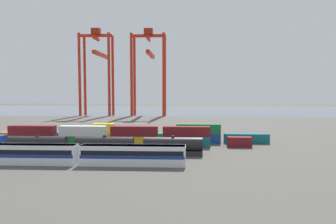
% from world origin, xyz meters
% --- Properties ---
extents(ground_plane, '(420.00, 420.00, 0.00)m').
position_xyz_m(ground_plane, '(0.00, 40.00, 0.00)').
color(ground_plane, '#4C4944').
extents(harbour_water, '(400.00, 110.00, 0.01)m').
position_xyz_m(harbour_water, '(0.00, 147.63, 0.00)').
color(harbour_water, slate).
rests_on(harbour_water, ground_plane).
extents(passenger_train, '(41.59, 3.14, 3.90)m').
position_xyz_m(passenger_train, '(-4.73, -19.61, 2.14)').
color(passenger_train, silver).
rests_on(passenger_train, ground_plane).
extents(freight_tank_row, '(43.89, 2.94, 4.40)m').
position_xyz_m(freight_tank_row, '(-2.11, -9.87, 2.08)').
color(freight_tank_row, '#232326').
rests_on(freight_tank_row, ground_plane).
extents(shipping_container_1, '(12.10, 2.44, 2.60)m').
position_xyz_m(shipping_container_1, '(-24.10, 1.16, 1.30)').
color(shipping_container_1, slate).
rests_on(shipping_container_1, ground_plane).
extents(shipping_container_2, '(12.10, 2.44, 2.60)m').
position_xyz_m(shipping_container_2, '(-24.10, 1.16, 3.90)').
color(shipping_container_2, maroon).
rests_on(shipping_container_2, shipping_container_1).
extents(shipping_container_3, '(12.10, 2.44, 2.60)m').
position_xyz_m(shipping_container_3, '(-10.60, 1.16, 1.30)').
color(shipping_container_3, '#197538').
rests_on(shipping_container_3, ground_plane).
extents(shipping_container_4, '(12.10, 2.44, 2.60)m').
position_xyz_m(shipping_container_4, '(-10.60, 1.16, 3.90)').
color(shipping_container_4, silver).
rests_on(shipping_container_4, shipping_container_3).
extents(shipping_container_5, '(12.10, 2.44, 2.60)m').
position_xyz_m(shipping_container_5, '(2.91, 1.16, 1.30)').
color(shipping_container_5, gold).
rests_on(shipping_container_5, ground_plane).
extents(shipping_container_6, '(12.10, 2.44, 2.60)m').
position_xyz_m(shipping_container_6, '(2.91, 1.16, 3.90)').
color(shipping_container_6, maroon).
rests_on(shipping_container_6, shipping_container_5).
extents(shipping_container_7, '(12.10, 2.44, 2.60)m').
position_xyz_m(shipping_container_7, '(16.41, 1.16, 1.30)').
color(shipping_container_7, '#146066').
rests_on(shipping_container_7, ground_plane).
extents(shipping_container_8, '(12.10, 2.44, 2.60)m').
position_xyz_m(shipping_container_8, '(16.41, 1.16, 3.90)').
color(shipping_container_8, maroon).
rests_on(shipping_container_8, shipping_container_7).
extents(shipping_container_9, '(6.04, 2.44, 2.60)m').
position_xyz_m(shipping_container_9, '(29.92, 1.16, 1.30)').
color(shipping_container_9, maroon).
rests_on(shipping_container_9, ground_plane).
extents(shipping_container_10, '(6.04, 2.44, 2.60)m').
position_xyz_m(shipping_container_10, '(-32.88, 7.18, 1.30)').
color(shipping_container_10, orange).
rests_on(shipping_container_10, ground_plane).
extents(shipping_container_11, '(6.04, 2.44, 2.60)m').
position_xyz_m(shipping_container_11, '(-19.73, 7.18, 1.30)').
color(shipping_container_11, '#1C4299').
rests_on(shipping_container_11, ground_plane).
extents(shipping_container_12, '(6.04, 2.44, 2.60)m').
position_xyz_m(shipping_container_12, '(-6.58, 7.18, 1.30)').
color(shipping_container_12, orange).
rests_on(shipping_container_12, ground_plane).
extents(shipping_container_13, '(6.04, 2.44, 2.60)m').
position_xyz_m(shipping_container_13, '(-6.58, 7.18, 3.90)').
color(shipping_container_13, gold).
rests_on(shipping_container_13, shipping_container_12).
extents(shipping_container_14, '(12.10, 2.44, 2.60)m').
position_xyz_m(shipping_container_14, '(6.57, 7.18, 1.30)').
color(shipping_container_14, '#197538').
rests_on(shipping_container_14, ground_plane).
extents(shipping_container_15, '(12.10, 2.44, 2.60)m').
position_xyz_m(shipping_container_15, '(19.72, 7.18, 1.30)').
color(shipping_container_15, '#1C4299').
rests_on(shipping_container_15, ground_plane).
extents(shipping_container_16, '(12.10, 2.44, 2.60)m').
position_xyz_m(shipping_container_16, '(19.72, 7.18, 3.90)').
color(shipping_container_16, '#197538').
rests_on(shipping_container_16, shipping_container_15).
extents(shipping_container_17, '(12.10, 2.44, 2.60)m').
position_xyz_m(shipping_container_17, '(32.88, 7.18, 1.30)').
color(shipping_container_17, '#146066').
rests_on(shipping_container_17, ground_plane).
extents(gantry_crane_west, '(18.19, 34.88, 49.21)m').
position_xyz_m(gantry_crane_west, '(-33.93, 101.61, 29.68)').
color(gantry_crane_west, red).
rests_on(gantry_crane_west, ground_plane).
extents(gantry_crane_central, '(19.35, 33.40, 48.85)m').
position_xyz_m(gantry_crane_central, '(-4.12, 101.30, 29.56)').
color(gantry_crane_central, red).
rests_on(gantry_crane_central, ground_plane).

